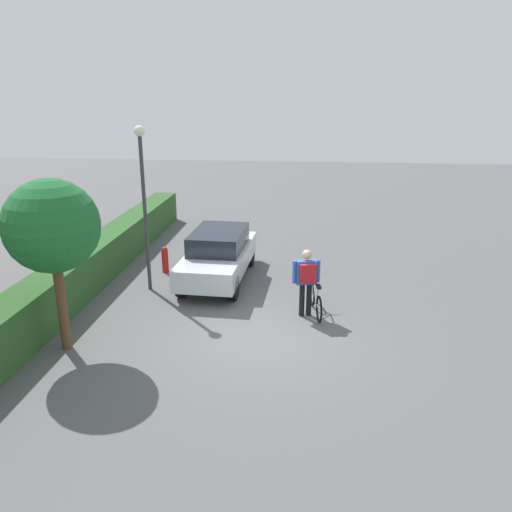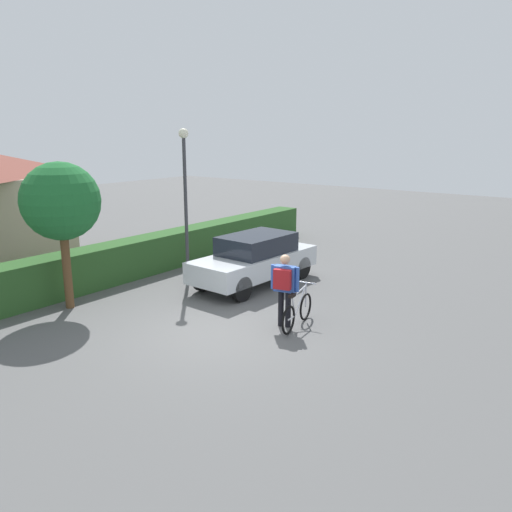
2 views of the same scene
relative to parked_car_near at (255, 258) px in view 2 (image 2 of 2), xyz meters
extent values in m
plane|color=#545454|center=(-3.45, -1.53, -0.78)|extent=(60.00, 60.00, 0.00)
cube|color=#2A5424|center=(-3.45, 3.55, -0.21)|extent=(21.17, 0.90, 1.15)
cube|color=silver|center=(-0.03, 0.00, -0.14)|extent=(4.20, 1.81, 0.59)
cube|color=#1E232D|center=(0.08, 0.00, 0.42)|extent=(2.25, 1.53, 0.54)
cylinder|color=black|center=(1.41, 0.66, -0.44)|extent=(0.69, 0.21, 0.68)
cylinder|color=black|center=(1.34, -0.78, -0.44)|extent=(0.69, 0.21, 0.68)
cylinder|color=black|center=(-1.40, 0.79, -0.44)|extent=(0.69, 0.21, 0.68)
cylinder|color=black|center=(-1.47, -0.66, -0.44)|extent=(0.69, 0.21, 0.68)
torus|color=black|center=(-1.63, -2.72, -0.45)|extent=(0.66, 0.15, 0.66)
torus|color=black|center=(-2.62, -2.88, -0.45)|extent=(0.66, 0.15, 0.66)
cylinder|color=silver|center=(-1.94, -2.77, -0.18)|extent=(0.64, 0.14, 0.61)
cylinder|color=silver|center=(-2.34, -2.84, -0.22)|extent=(0.23, 0.07, 0.51)
cylinder|color=silver|center=(-2.06, -2.79, 0.04)|extent=(0.76, 0.16, 0.10)
cylinder|color=silver|center=(-2.43, -2.85, -0.46)|extent=(0.38, 0.10, 0.05)
cylinder|color=silver|center=(-1.63, -2.72, -0.17)|extent=(0.04, 0.04, 0.57)
cube|color=black|center=(-2.44, -2.85, 0.06)|extent=(0.23, 0.13, 0.06)
cylinder|color=silver|center=(-1.63, -2.72, 0.15)|extent=(0.11, 0.50, 0.03)
cylinder|color=black|center=(-2.29, -2.46, -0.36)|extent=(0.13, 0.13, 0.84)
cylinder|color=black|center=(-2.25, -2.63, -0.36)|extent=(0.13, 0.13, 0.84)
cube|color=#3359B2|center=(-2.27, -2.55, 0.36)|extent=(0.31, 0.52, 0.60)
sphere|color=tan|center=(-2.27, -2.55, 0.81)|extent=(0.23, 0.23, 0.23)
cylinder|color=#3359B2|center=(-2.34, -2.26, 0.37)|extent=(0.09, 0.09, 0.57)
cylinder|color=#3359B2|center=(-2.21, -2.83, 0.37)|extent=(0.09, 0.09, 0.57)
cube|color=maroon|center=(-2.43, -2.58, 0.39)|extent=(0.24, 0.42, 0.45)
cylinder|color=#38383D|center=(-0.96, 1.79, 1.32)|extent=(0.10, 0.10, 4.20)
sphere|color=#F2EDCC|center=(-0.96, 1.79, 3.54)|extent=(0.28, 0.28, 0.28)
cylinder|color=brown|center=(-4.47, 2.55, 0.30)|extent=(0.21, 0.21, 2.15)
sphere|color=#1E642E|center=(-4.47, 2.55, 1.95)|extent=(1.91, 1.91, 1.91)
cylinder|color=red|center=(0.46, 1.74, -0.43)|extent=(0.20, 0.20, 0.70)
sphere|color=red|center=(0.46, 1.74, -0.06)|extent=(0.18, 0.18, 0.18)
camera|label=1|loc=(-13.75, -2.50, 4.50)|focal=35.38mm
camera|label=2|loc=(-11.53, -8.64, 3.58)|focal=35.83mm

